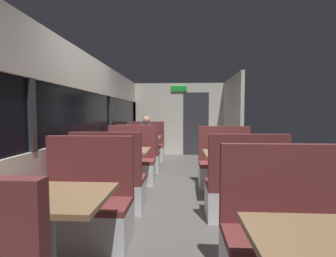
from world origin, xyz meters
The scene contains 17 objects.
ground_plane centered at (0.00, 0.00, -0.01)m, with size 3.30×9.20×0.02m, color #514F4C.
carriage_window_panel_left centered at (-1.45, 0.00, 1.11)m, with size 0.09×8.48×2.30m.
carriage_end_bulkhead centered at (0.06, 4.19, 1.14)m, with size 2.90×0.11×2.30m.
carriage_aisle_panel_right centered at (1.45, 3.00, 1.15)m, with size 0.08×2.40×2.30m, color beige.
dining_table_near_window centered at (-0.89, -2.09, 0.64)m, with size 0.90×0.70×0.74m.
bench_near_window_facing_entry centered at (-0.89, -1.39, 0.33)m, with size 0.95×0.50×1.10m.
dining_table_mid_window centered at (-0.89, 0.19, 0.64)m, with size 0.90×0.70×0.74m.
bench_mid_window_facing_end centered at (-0.89, -0.51, 0.33)m, with size 0.95×0.50×1.10m.
bench_mid_window_facing_entry centered at (-0.89, 0.89, 0.33)m, with size 0.95×0.50×1.10m.
dining_table_far_window centered at (-0.89, 2.47, 0.64)m, with size 0.90×0.70×0.74m.
bench_far_window_facing_end centered at (-0.89, 1.77, 0.33)m, with size 0.95×0.50×1.10m.
bench_far_window_facing_entry centered at (-0.89, 3.17, 0.33)m, with size 0.95×0.50×1.10m.
bench_front_aisle_facing_entry centered at (0.89, -1.99, 0.33)m, with size 0.95×0.50×1.10m.
dining_table_rear_aisle centered at (0.89, -0.01, 0.64)m, with size 0.90×0.70×0.74m.
bench_rear_aisle_facing_end centered at (0.89, -0.71, 0.33)m, with size 0.95×0.50×1.10m.
bench_rear_aisle_facing_entry centered at (0.89, 0.69, 0.33)m, with size 0.95×0.50×1.10m.
seated_passenger centered at (-0.89, 3.10, 0.54)m, with size 0.47×0.55×1.26m.
Camera 1 is at (0.10, -3.86, 1.35)m, focal length 26.67 mm.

